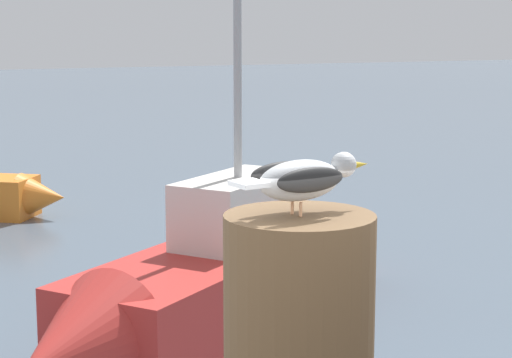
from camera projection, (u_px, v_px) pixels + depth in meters
The scene contains 2 objects.
seagull at pixel (302, 178), 2.18m from camera, with size 0.39×0.17×0.14m.
boat_red at pixel (204, 285), 8.39m from camera, with size 4.72×3.83×3.39m.
Camera 1 is at (-0.20, -2.49, 2.85)m, focal length 63.48 mm.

